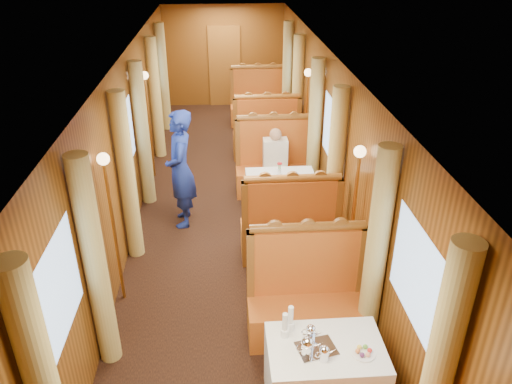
{
  "coord_description": "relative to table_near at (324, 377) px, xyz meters",
  "views": [
    {
      "loc": [
        -0.11,
        -6.75,
        4.04
      ],
      "look_at": [
        0.29,
        -1.05,
        1.05
      ],
      "focal_mm": 35.0,
      "sensor_mm": 36.0,
      "label": 1
    }
  ],
  "objects": [
    {
      "name": "floor",
      "position": [
        -0.75,
        3.5,
        -0.38
      ],
      "size": [
        3.0,
        12.0,
        0.01
      ],
      "primitive_type": null,
      "color": "black",
      "rests_on": "ground"
    },
    {
      "name": "ceiling",
      "position": [
        -0.75,
        3.5,
        2.12
      ],
      "size": [
        3.0,
        12.0,
        0.01
      ],
      "primitive_type": null,
      "rotation": [
        3.14,
        0.0,
        0.0
      ],
      "color": "silver",
      "rests_on": "wall_left"
    },
    {
      "name": "wall_far",
      "position": [
        -0.75,
        9.5,
        0.88
      ],
      "size": [
        3.0,
        0.01,
        2.5
      ],
      "primitive_type": null,
      "rotation": [
        1.57,
        0.0,
        0.0
      ],
      "color": "brown",
      "rests_on": "floor"
    },
    {
      "name": "wall_left",
      "position": [
        -2.25,
        3.5,
        0.88
      ],
      "size": [
        0.01,
        12.0,
        2.5
      ],
      "primitive_type": null,
      "rotation": [
        1.57,
        0.0,
        1.57
      ],
      "color": "brown",
      "rests_on": "floor"
    },
    {
      "name": "wall_right",
      "position": [
        0.75,
        3.5,
        0.88
      ],
      "size": [
        0.01,
        12.0,
        2.5
      ],
      "primitive_type": null,
      "rotation": [
        1.57,
        0.0,
        -1.57
      ],
      "color": "brown",
      "rests_on": "floor"
    },
    {
      "name": "doorway_far",
      "position": [
        -0.75,
        9.47,
        0.62
      ],
      "size": [
        0.8,
        0.04,
        2.0
      ],
      "primitive_type": "cube",
      "color": "#915821",
      "rests_on": "floor"
    },
    {
      "name": "table_near",
      "position": [
        0.0,
        0.0,
        0.0
      ],
      "size": [
        1.05,
        0.72,
        0.75
      ],
      "primitive_type": "cube",
      "color": "white",
      "rests_on": "floor"
    },
    {
      "name": "banquette_near_aft",
      "position": [
        0.0,
        1.01,
        0.05
      ],
      "size": [
        1.3,
        0.55,
        1.34
      ],
      "color": "#A73412",
      "rests_on": "floor"
    },
    {
      "name": "table_mid",
      "position": [
        0.0,
        3.5,
        0.0
      ],
      "size": [
        1.05,
        0.72,
        0.75
      ],
      "primitive_type": "cube",
      "color": "white",
      "rests_on": "floor"
    },
    {
      "name": "banquette_mid_fwd",
      "position": [
        0.0,
        2.49,
        0.05
      ],
      "size": [
        1.3,
        0.55,
        1.34
      ],
      "color": "#A73412",
      "rests_on": "floor"
    },
    {
      "name": "banquette_mid_aft",
      "position": [
        0.0,
        4.51,
        0.05
      ],
      "size": [
        1.3,
        0.55,
        1.34
      ],
      "color": "#A73412",
      "rests_on": "floor"
    },
    {
      "name": "table_far",
      "position": [
        0.0,
        7.0,
        0.0
      ],
      "size": [
        1.05,
        0.72,
        0.75
      ],
      "primitive_type": "cube",
      "color": "white",
      "rests_on": "floor"
    },
    {
      "name": "banquette_far_fwd",
      "position": [
        0.0,
        5.99,
        0.05
      ],
      "size": [
        1.3,
        0.55,
        1.34
      ],
      "color": "#A73412",
      "rests_on": "floor"
    },
    {
      "name": "banquette_far_aft",
      "position": [
        0.0,
        8.01,
        0.05
      ],
      "size": [
        1.3,
        0.55,
        1.34
      ],
      "color": "#A73412",
      "rests_on": "floor"
    },
    {
      "name": "tea_tray",
      "position": [
        -0.1,
        -0.03,
        0.38
      ],
      "size": [
        0.39,
        0.33,
        0.01
      ],
      "primitive_type": "cube",
      "rotation": [
        0.0,
        0.0,
        0.22
      ],
      "color": "silver",
      "rests_on": "table_near"
    },
    {
      "name": "teapot_left",
      "position": [
        -0.19,
        -0.09,
        0.45
      ],
      "size": [
        0.19,
        0.15,
        0.15
      ],
      "primitive_type": null,
      "rotation": [
        0.0,
        0.0,
        0.03
      ],
      "color": "silver",
      "rests_on": "tea_tray"
    },
    {
      "name": "teapot_right",
      "position": [
        -0.06,
        -0.15,
        0.43
      ],
      "size": [
        0.16,
        0.13,
        0.12
      ],
      "primitive_type": null,
      "rotation": [
        0.0,
        0.0,
        0.14
      ],
      "color": "silver",
      "rests_on": "tea_tray"
    },
    {
      "name": "teapot_back",
      "position": [
        -0.13,
        0.1,
        0.44
      ],
      "size": [
        0.17,
        0.15,
        0.12
      ],
      "primitive_type": null,
      "rotation": [
        0.0,
        0.0,
        -0.24
      ],
      "color": "silver",
      "rests_on": "tea_tray"
    },
    {
      "name": "fruit_plate",
      "position": [
        0.31,
        -0.11,
        0.39
      ],
      "size": [
        0.21,
        0.21,
        0.05
      ],
      "rotation": [
        0.0,
        0.0,
        0.39
      ],
      "color": "white",
      "rests_on": "table_near"
    },
    {
      "name": "cup_inboard",
      "position": [
        -0.36,
        0.15,
        0.48
      ],
      "size": [
        0.08,
        0.08,
        0.26
      ],
      "rotation": [
        0.0,
        0.0,
        -0.43
      ],
      "color": "white",
      "rests_on": "table_near"
    },
    {
      "name": "cup_outboard",
      "position": [
        -0.29,
        0.24,
        0.48
      ],
      "size": [
        0.08,
        0.08,
        0.26
      ],
      "rotation": [
        0.0,
        0.0,
        -0.39
      ],
      "color": "white",
      "rests_on": "table_near"
    },
    {
      "name": "rose_vase_mid",
      "position": [
        -0.03,
        3.47,
        0.55
      ],
      "size": [
        0.06,
        0.06,
        0.36
      ],
      "rotation": [
        0.0,
        0.0,
        -0.28
      ],
      "color": "silver",
      "rests_on": "table_mid"
    },
    {
      "name": "rose_vase_far",
      "position": [
        0.02,
        6.96,
        0.55
      ],
      "size": [
        0.06,
        0.06,
        0.36
      ],
      "rotation": [
        0.0,
        0.0,
        0.28
      ],
      "color": "silver",
      "rests_on": "table_far"
    },
    {
      "name": "window_left_near",
      "position": [
        -2.24,
        0.0,
        1.07
      ],
      "size": [
        0.01,
        1.2,
        0.9
      ],
      "primitive_type": null,
      "rotation": [
        1.57,
        0.0,
        1.57
      ],
      "color": "#8AADDA",
      "rests_on": "wall_left"
    },
    {
      "name": "curtain_left_near_b",
      "position": [
        -2.13,
        0.78,
        0.8
      ],
      "size": [
        0.22,
        0.22,
        2.35
      ],
      "primitive_type": "cylinder",
      "color": "tan",
      "rests_on": "floor"
    },
    {
      "name": "window_right_near",
      "position": [
        0.74,
        0.0,
        1.07
      ],
      "size": [
        0.01,
        1.2,
        0.9
      ],
      "primitive_type": null,
      "rotation": [
        1.57,
        0.0,
        -1.57
      ],
      "color": "#8AADDA",
      "rests_on": "wall_right"
    },
    {
      "name": "curtain_right_near_a",
      "position": [
        0.63,
        -0.78,
        0.8
      ],
      "size": [
        0.22,
        0.22,
        2.35
      ],
      "primitive_type": "cylinder",
      "color": "tan",
      "rests_on": "floor"
    },
    {
      "name": "curtain_right_near_b",
      "position": [
        0.63,
        0.78,
        0.8
      ],
      "size": [
        0.22,
        0.22,
        2.35
      ],
      "primitive_type": "cylinder",
      "color": "tan",
      "rests_on": "floor"
    },
    {
      "name": "window_left_mid",
      "position": [
        -2.24,
        3.5,
        1.07
      ],
      "size": [
        0.01,
        1.2,
        0.9
      ],
      "primitive_type": null,
      "rotation": [
        1.57,
        0.0,
        1.57
      ],
      "color": "#8AADDA",
      "rests_on": "wall_left"
    },
    {
      "name": "curtain_left_mid_a",
      "position": [
        -2.13,
        2.72,
        0.8
      ],
      "size": [
        0.22,
        0.22,
        2.35
      ],
      "primitive_type": "cylinder",
      "color": "tan",
      "rests_on": "floor"
    },
    {
      "name": "curtain_left_mid_b",
      "position": [
        -2.13,
        4.28,
        0.8
      ],
      "size": [
        0.22,
        0.22,
        2.35
      ],
      "primitive_type": "cylinder",
      "color": "tan",
      "rests_on": "floor"
    },
    {
      "name": "window_right_mid",
      "position": [
        0.74,
        3.5,
        1.07
      ],
      "size": [
        0.01,
        1.2,
        0.9
      ],
      "primitive_type": null,
      "rotation": [
        1.57,
        0.0,
        -1.57
      ],
      "color": "#8AADDA",
      "rests_on": "wall_right"
    },
    {
      "name": "curtain_right_mid_a",
      "position": [
        0.63,
        2.72,
        0.8
      ],
      "size": [
        0.22,
        0.22,
        2.35
      ],
      "primitive_type": "cylinder",
      "color": "tan",
      "rests_on": "floor"
    },
    {
      "name": "curtain_right_mid_b",
      "position": [
        0.63,
        4.28,
        0.8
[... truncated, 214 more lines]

